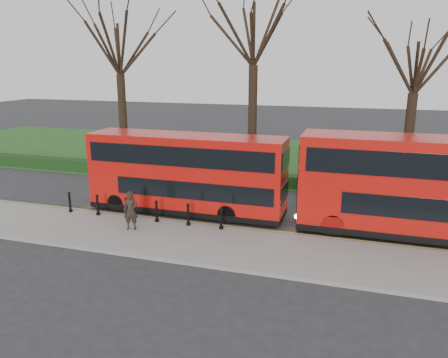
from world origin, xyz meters
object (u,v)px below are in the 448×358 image
(pedestrian, at_px, (131,211))
(bus_rear, at_px, (430,189))
(bollard_row, at_px, (141,210))
(bus_lead, at_px, (186,174))

(pedestrian, bearing_deg, bus_rear, 0.03)
(bollard_row, distance_m, pedestrian, 1.30)
(bus_rear, height_order, pedestrian, bus_rear)
(pedestrian, bearing_deg, bollard_row, 81.69)
(bus_rear, relative_size, pedestrian, 6.27)
(bus_lead, height_order, bus_rear, bus_rear)
(bollard_row, relative_size, pedestrian, 4.64)
(bollard_row, xyz_separation_m, bus_rear, (12.80, 2.13, 1.57))
(bollard_row, xyz_separation_m, pedestrian, (0.14, -1.24, 0.38))
(bus_lead, distance_m, bus_rear, 11.32)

